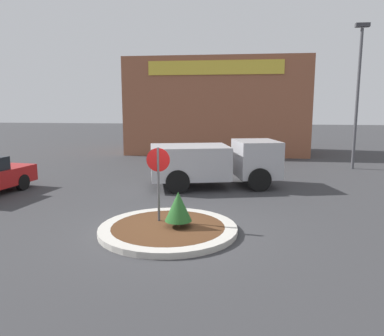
# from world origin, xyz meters

# --- Properties ---
(ground_plane) EXTENTS (120.00, 120.00, 0.00)m
(ground_plane) POSITION_xyz_m (0.00, 0.00, 0.00)
(ground_plane) COLOR #38383A
(traffic_island) EXTENTS (3.79, 3.79, 0.16)m
(traffic_island) POSITION_xyz_m (0.00, 0.00, 0.08)
(traffic_island) COLOR #BCB7AD
(traffic_island) RESTS_ON ground_plane
(stop_sign) EXTENTS (0.67, 0.07, 2.28)m
(stop_sign) POSITION_xyz_m (-0.35, 0.46, 1.57)
(stop_sign) COLOR #4C4C51
(stop_sign) RESTS_ON ground_plane
(island_shrub) EXTENTS (0.74, 0.74, 0.97)m
(island_shrub) POSITION_xyz_m (0.28, 0.02, 0.73)
(island_shrub) COLOR brown
(island_shrub) RESTS_ON traffic_island
(utility_truck) EXTENTS (5.71, 3.48, 1.95)m
(utility_truck) POSITION_xyz_m (0.84, 5.94, 1.10)
(utility_truck) COLOR #B2B2B7
(utility_truck) RESTS_ON ground_plane
(storefront_building) EXTENTS (12.53, 6.07, 6.65)m
(storefront_building) POSITION_xyz_m (0.20, 18.14, 3.33)
(storefront_building) COLOR #93563D
(storefront_building) RESTS_ON ground_plane
(light_pole) EXTENTS (0.70, 0.30, 7.62)m
(light_pole) POSITION_xyz_m (8.05, 11.52, 4.38)
(light_pole) COLOR #4C4C51
(light_pole) RESTS_ON ground_plane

